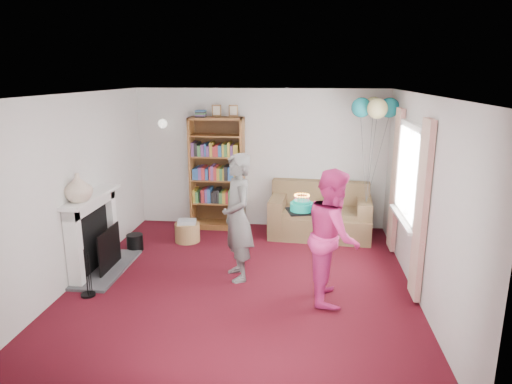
# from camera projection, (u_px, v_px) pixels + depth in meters

# --- Properties ---
(ground) EXTENTS (5.00, 5.00, 0.00)m
(ground) POSITION_uv_depth(u_px,v_px,m) (242.00, 283.00, 6.17)
(ground) COLOR #36080E
(ground) RESTS_ON ground
(wall_back) EXTENTS (4.50, 0.02, 2.50)m
(wall_back) POSITION_uv_depth(u_px,v_px,m) (261.00, 159.00, 8.27)
(wall_back) COLOR silver
(wall_back) RESTS_ON ground
(wall_left) EXTENTS (0.02, 5.00, 2.50)m
(wall_left) POSITION_uv_depth(u_px,v_px,m) (74.00, 189.00, 6.09)
(wall_left) COLOR silver
(wall_left) RESTS_ON ground
(wall_right) EXTENTS (0.02, 5.00, 2.50)m
(wall_right) POSITION_uv_depth(u_px,v_px,m) (423.00, 199.00, 5.62)
(wall_right) COLOR silver
(wall_right) RESTS_ON ground
(ceiling) EXTENTS (4.50, 5.00, 0.01)m
(ceiling) POSITION_uv_depth(u_px,v_px,m) (241.00, 94.00, 5.54)
(ceiling) COLOR white
(ceiling) RESTS_ON wall_back
(fireplace) EXTENTS (0.55, 1.80, 1.12)m
(fireplace) POSITION_uv_depth(u_px,v_px,m) (98.00, 237.00, 6.44)
(fireplace) COLOR #3F3F42
(fireplace) RESTS_ON ground
(window_bay) EXTENTS (0.14, 2.02, 2.20)m
(window_bay) POSITION_uv_depth(u_px,v_px,m) (407.00, 190.00, 6.21)
(window_bay) COLOR white
(window_bay) RESTS_ON ground
(wall_sconce) EXTENTS (0.16, 0.23, 0.16)m
(wall_sconce) POSITION_uv_depth(u_px,v_px,m) (163.00, 124.00, 8.16)
(wall_sconce) COLOR gold
(wall_sconce) RESTS_ON ground
(bookcase) EXTENTS (0.95, 0.42, 2.22)m
(bookcase) POSITION_uv_depth(u_px,v_px,m) (218.00, 175.00, 8.22)
(bookcase) COLOR #472B14
(bookcase) RESTS_ON ground
(sofa) EXTENTS (1.71, 0.91, 0.91)m
(sofa) POSITION_uv_depth(u_px,v_px,m) (320.00, 216.00, 7.96)
(sofa) COLOR brown
(sofa) RESTS_ON ground
(wicker_basket) EXTENTS (0.42, 0.42, 0.37)m
(wicker_basket) POSITION_uv_depth(u_px,v_px,m) (187.00, 232.00, 7.67)
(wicker_basket) COLOR #A3804C
(wicker_basket) RESTS_ON ground
(person_striped) EXTENTS (0.64, 0.75, 1.74)m
(person_striped) POSITION_uv_depth(u_px,v_px,m) (237.00, 218.00, 6.12)
(person_striped) COLOR black
(person_striped) RESTS_ON ground
(person_magenta) EXTENTS (0.65, 0.82, 1.66)m
(person_magenta) POSITION_uv_depth(u_px,v_px,m) (333.00, 236.00, 5.55)
(person_magenta) COLOR #D22A77
(person_magenta) RESTS_ON ground
(birthday_cake) EXTENTS (0.34, 0.34, 0.22)m
(birthday_cake) POSITION_uv_depth(u_px,v_px,m) (302.00, 207.00, 5.63)
(birthday_cake) COLOR black
(birthday_cake) RESTS_ON ground
(balloons) EXTENTS (0.76, 0.76, 1.71)m
(balloons) POSITION_uv_depth(u_px,v_px,m) (375.00, 108.00, 7.29)
(balloons) COLOR #3F3F3F
(balloons) RESTS_ON ground
(mantel_vase) EXTENTS (0.45, 0.45, 0.37)m
(mantel_vase) POSITION_uv_depth(u_px,v_px,m) (78.00, 187.00, 5.92)
(mantel_vase) COLOR beige
(mantel_vase) RESTS_ON fireplace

